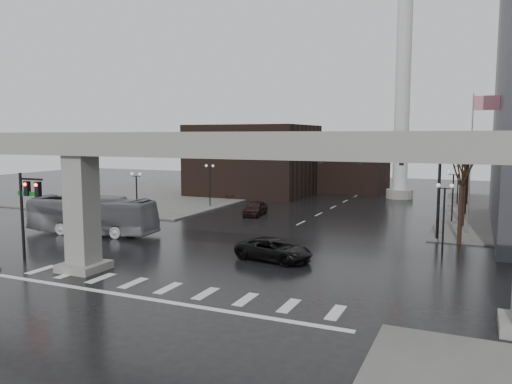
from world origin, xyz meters
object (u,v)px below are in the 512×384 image
far_car (255,208)px  city_bus (92,215)px  pickup_truck (274,250)px  signal_mast_arm (391,168)px

far_car → city_bus: bearing=-126.1°
city_bus → far_car: bearing=-36.4°
pickup_truck → city_bus: size_ratio=0.46×
signal_mast_arm → city_bus: bearing=-158.5°
city_bus → far_car: city_bus is taller
signal_mast_arm → pickup_truck: signal_mast_arm is taller
far_car → signal_mast_arm: bearing=-27.3°
signal_mast_arm → far_car: 16.93m
signal_mast_arm → pickup_truck: bearing=-117.0°
pickup_truck → far_car: (-9.17, 17.42, 0.01)m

